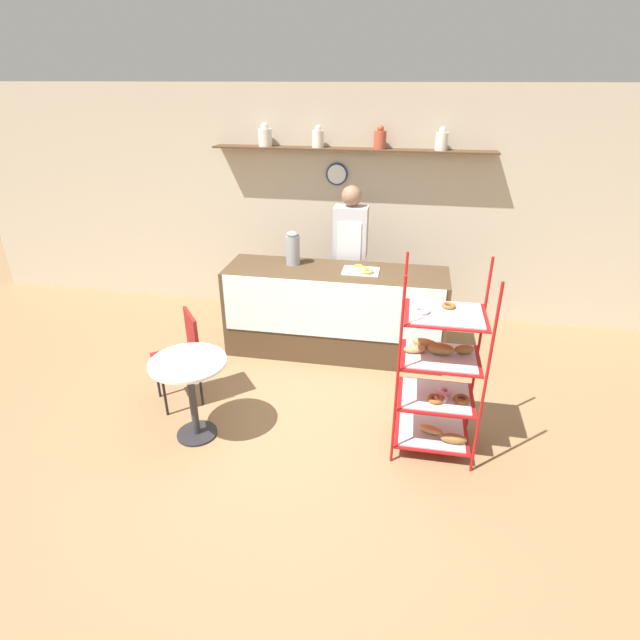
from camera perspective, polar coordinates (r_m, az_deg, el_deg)
The scene contains 9 objects.
ground_plane at distance 4.46m, azimuth -1.15°, elevation -12.09°, with size 14.00×14.00×0.00m, color olive.
back_wall at distance 6.18m, azimuth 3.55°, elevation 13.03°, with size 10.00×0.30×2.70m.
display_counter at distance 5.37m, azimuth 1.73°, elevation 0.95°, with size 2.32×0.68×0.95m.
pastry_rack at distance 3.98m, azimuth 13.39°, elevation -6.21°, with size 0.64×0.52×1.57m.
person_worker at distance 5.68m, azimuth 3.45°, elevation 7.53°, with size 0.37×0.23×1.71m.
cafe_table at distance 4.19m, azimuth -14.62°, elevation -6.76°, with size 0.62×0.62×0.73m.
cafe_chair at distance 4.68m, azimuth -15.32°, elevation -3.24°, with size 0.53×0.53×0.87m.
coffee_carafe at distance 5.32m, azimuth -3.12°, elevation 8.19°, with size 0.15×0.15×0.36m.
donut_tray_counter at distance 5.14m, azimuth 4.59°, elevation 5.69°, with size 0.37×0.27×0.05m.
Camera 1 is at (0.72, -3.43, 2.75)m, focal length 28.00 mm.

